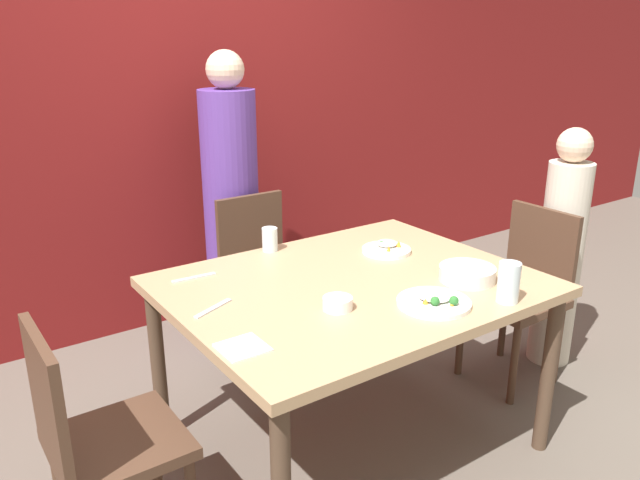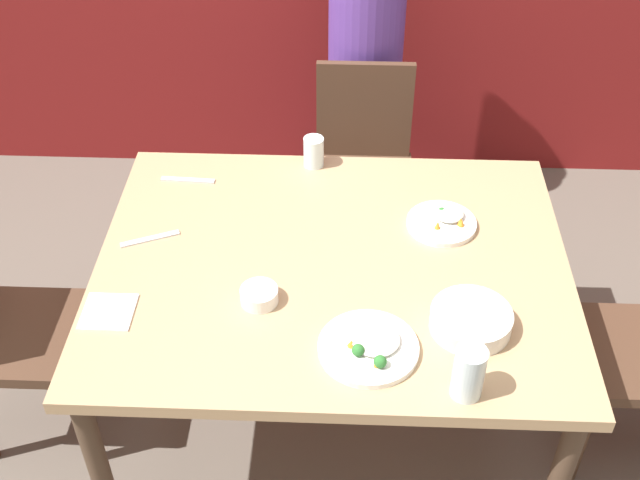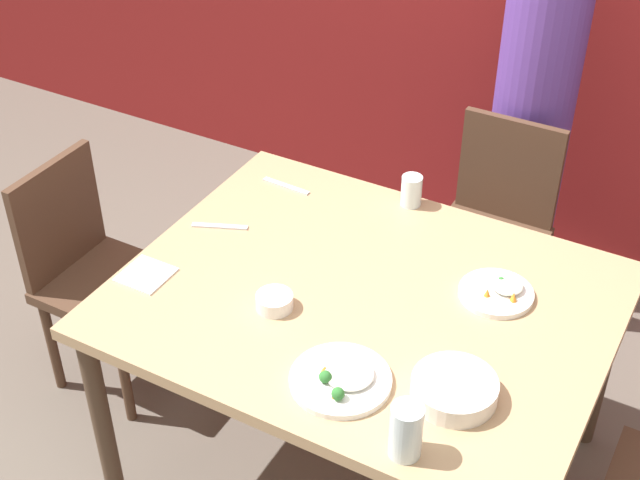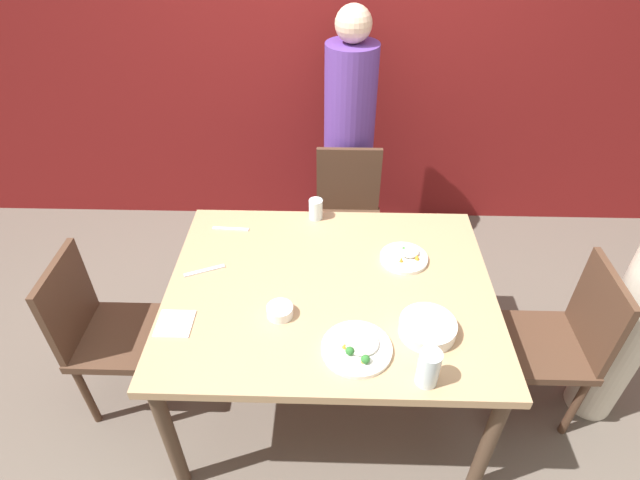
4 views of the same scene
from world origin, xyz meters
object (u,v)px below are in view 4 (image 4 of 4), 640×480
at_px(chair_child_spot, 557,340).
at_px(plate_rice_adult, 357,348).
at_px(chair_adult_spot, 347,216).
at_px(person_child, 630,324).
at_px(person_adult, 348,150).
at_px(bowl_curry, 426,327).
at_px(glass_water_tall, 427,368).

distance_m(chair_child_spot, plate_rice_adult, 1.01).
height_order(chair_adult_spot, person_child, person_child).
xyz_separation_m(chair_adult_spot, chair_child_spot, (0.93, -0.92, 0.00)).
relative_size(chair_adult_spot, person_child, 0.70).
relative_size(chair_child_spot, person_child, 0.70).
distance_m(person_adult, bowl_curry, 1.48).
xyz_separation_m(chair_child_spot, glass_water_tall, (-0.69, -0.43, 0.34)).
xyz_separation_m(person_adult, bowl_curry, (0.28, -1.46, 0.03)).
height_order(chair_child_spot, bowl_curry, chair_child_spot).
relative_size(person_adult, bowl_curry, 7.19).
bearing_deg(chair_adult_spot, person_child, -37.25).
relative_size(person_child, plate_rice_adult, 4.65).
distance_m(person_child, bowl_curry, 0.98).
distance_m(chair_child_spot, person_child, 0.31).
height_order(person_child, glass_water_tall, person_child).
xyz_separation_m(chair_adult_spot, glass_water_tall, (0.24, -1.36, 0.34)).
bearing_deg(chair_child_spot, person_adult, -143.26).
relative_size(bowl_curry, plate_rice_adult, 0.83).
bearing_deg(person_child, plate_rice_adult, -165.97).
bearing_deg(chair_adult_spot, chair_child_spot, -44.74).
bearing_deg(chair_adult_spot, person_adult, 90.00).
distance_m(bowl_curry, glass_water_tall, 0.23).
relative_size(person_child, bowl_curry, 5.61).
bearing_deg(person_adult, bowl_curry, -79.22).
bearing_deg(chair_child_spot, chair_adult_spot, -134.74).
bearing_deg(chair_adult_spot, bowl_curry, -76.23).
distance_m(plate_rice_adult, glass_water_tall, 0.28).
xyz_separation_m(chair_child_spot, person_adult, (-0.93, 1.25, 0.27)).
bearing_deg(bowl_curry, chair_adult_spot, 103.77).
bearing_deg(person_adult, glass_water_tall, -81.75).
relative_size(chair_child_spot, plate_rice_adult, 3.24).
relative_size(chair_adult_spot, chair_child_spot, 1.00).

